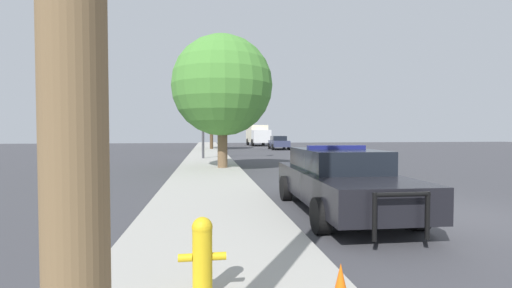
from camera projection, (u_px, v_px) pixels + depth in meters
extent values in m
plane|color=#3D3D42|center=(446.00, 215.00, 7.53)|extent=(110.00, 110.00, 0.00)
cube|color=#A3A099|center=(213.00, 221.00, 6.80)|extent=(3.00, 110.00, 0.13)
cube|color=black|center=(340.00, 185.00, 7.76)|extent=(2.03, 5.02, 0.62)
cube|color=black|center=(336.00, 159.00, 7.99)|extent=(1.70, 2.63, 0.49)
cylinder|color=black|center=(417.00, 213.00, 6.35)|extent=(0.26, 0.66, 0.65)
cylinder|color=black|center=(321.00, 216.00, 6.13)|extent=(0.26, 0.66, 0.65)
cylinder|color=black|center=(352.00, 187.00, 9.41)|extent=(0.26, 0.66, 0.65)
cylinder|color=black|center=(286.00, 188.00, 9.19)|extent=(0.26, 0.66, 0.65)
cylinder|color=black|center=(428.00, 215.00, 5.23)|extent=(0.07, 0.07, 0.74)
cylinder|color=black|center=(375.00, 217.00, 5.13)|extent=(0.07, 0.07, 0.74)
cylinder|color=black|center=(402.00, 194.00, 5.17)|extent=(0.90, 0.09, 0.07)
cube|color=navy|center=(336.00, 147.00, 7.98)|extent=(1.37, 0.24, 0.09)
cube|color=navy|center=(380.00, 183.00, 7.87)|extent=(0.11, 3.57, 0.17)
cylinder|color=gold|center=(202.00, 264.00, 3.49)|extent=(0.20, 0.20, 0.69)
sphere|color=gold|center=(202.00, 227.00, 3.48)|extent=(0.21, 0.21, 0.21)
cylinder|color=gold|center=(185.00, 258.00, 3.46)|extent=(0.14, 0.08, 0.08)
cylinder|color=gold|center=(219.00, 256.00, 3.51)|extent=(0.14, 0.08, 0.08)
cylinder|color=#424247|center=(203.00, 120.00, 22.54)|extent=(0.16, 0.16, 5.04)
cylinder|color=#424247|center=(225.00, 85.00, 22.67)|extent=(2.88, 0.11, 0.11)
cube|color=black|center=(246.00, 92.00, 22.89)|extent=(0.30, 0.24, 0.90)
sphere|color=red|center=(247.00, 87.00, 22.75)|extent=(0.20, 0.20, 0.20)
sphere|color=orange|center=(247.00, 92.00, 22.76)|extent=(0.20, 0.20, 0.20)
sphere|color=green|center=(247.00, 96.00, 22.77)|extent=(0.20, 0.20, 0.20)
cube|color=#333856|center=(279.00, 143.00, 37.44)|extent=(1.95, 4.72, 0.65)
cube|color=black|center=(278.00, 138.00, 37.65)|extent=(1.60, 2.48, 0.49)
cylinder|color=black|center=(289.00, 147.00, 36.10)|extent=(0.27, 0.66, 0.65)
cylinder|color=black|center=(273.00, 147.00, 35.94)|extent=(0.27, 0.66, 0.65)
cylinder|color=black|center=(284.00, 146.00, 38.96)|extent=(0.27, 0.66, 0.65)
cylinder|color=black|center=(269.00, 146.00, 38.80)|extent=(0.27, 0.66, 0.65)
cube|color=silver|center=(261.00, 136.00, 46.01)|extent=(2.44, 2.00, 1.71)
cube|color=beige|center=(257.00, 134.00, 49.34)|extent=(2.56, 4.99, 2.40)
cylinder|color=black|center=(269.00, 143.00, 46.43)|extent=(0.32, 0.98, 0.97)
cylinder|color=black|center=(253.00, 143.00, 46.01)|extent=(0.32, 0.98, 0.97)
cylinder|color=black|center=(263.00, 142.00, 50.50)|extent=(0.32, 0.98, 0.97)
cylinder|color=black|center=(248.00, 142.00, 50.07)|extent=(0.32, 0.98, 0.97)
cylinder|color=#4C3823|center=(211.00, 131.00, 35.89)|extent=(0.34, 0.34, 3.74)
sphere|color=#4C8E38|center=(211.00, 101.00, 35.78)|extent=(4.59, 4.59, 4.59)
cylinder|color=brown|center=(222.00, 140.00, 16.54)|extent=(0.48, 0.48, 2.63)
sphere|color=#4C8E38|center=(222.00, 86.00, 16.45)|extent=(4.84, 4.84, 4.84)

